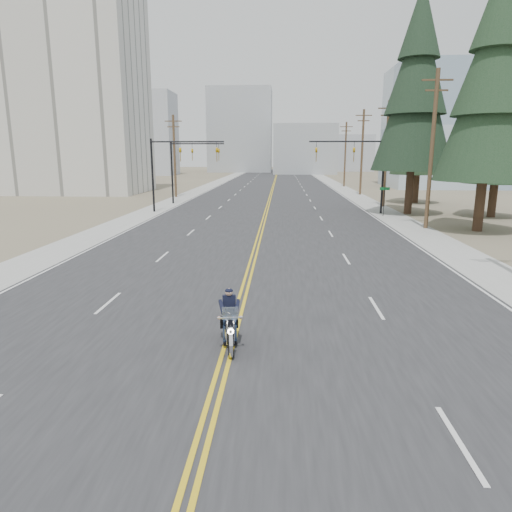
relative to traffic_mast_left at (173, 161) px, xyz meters
name	(u,v)px	position (x,y,z in m)	size (l,w,h in m)	color
ground_plane	(228,351)	(8.98, -32.00, -4.94)	(400.00, 400.00, 0.00)	#776D56
road	(273,186)	(8.98, 38.00, -4.93)	(20.00, 200.00, 0.01)	#303033
sidewalk_left	(209,186)	(-2.52, 38.00, -4.93)	(3.00, 200.00, 0.01)	#A5A5A0
sidewalk_right	(338,186)	(20.48, 38.00, -4.93)	(3.00, 200.00, 0.01)	#A5A5A0
traffic_mast_left	(173,161)	(0.00, 0.00, 0.00)	(7.10, 0.26, 7.00)	black
traffic_mast_right	(362,161)	(17.95, 0.00, 0.00)	(7.10, 0.26, 7.00)	black
traffic_mast_far	(186,160)	(-0.33, 8.00, -0.06)	(6.10, 0.26, 7.00)	black
street_sign	(384,196)	(19.78, -2.00, -3.13)	(0.90, 0.06, 2.62)	black
utility_pole_b	(432,148)	(21.48, -9.00, 1.05)	(2.20, 0.30, 11.50)	brown
utility_pole_c	(386,152)	(21.48, 6.00, 0.79)	(2.20, 0.30, 11.00)	brown
utility_pole_d	(362,151)	(21.48, 21.00, 1.05)	(2.20, 0.30, 11.50)	brown
utility_pole_e	(345,153)	(21.48, 38.00, 0.79)	(2.20, 0.30, 11.00)	brown
utility_pole_left	(174,155)	(-3.52, 16.00, 0.54)	(2.20, 0.30, 10.50)	brown
apartment_block	(76,86)	(-19.02, 23.00, 10.06)	(18.00, 14.00, 30.00)	silver
glass_building	(462,128)	(40.98, 38.00, 5.06)	(24.00, 16.00, 20.00)	#9EB5CC
haze_bldg_a	(149,134)	(-26.02, 83.00, 6.06)	(14.00, 12.00, 22.00)	#B7BCC6
haze_bldg_b	(304,149)	(16.98, 93.00, 2.06)	(18.00, 14.00, 14.00)	#ADB2B7
haze_bldg_c	(433,141)	(48.98, 78.00, 4.06)	(16.00, 12.00, 18.00)	#B7BCC6
haze_bldg_d	(241,131)	(-3.02, 108.00, 8.06)	(20.00, 15.00, 26.00)	#ADB2B7
haze_bldg_e	(350,153)	(33.98, 118.00, 1.06)	(14.00, 14.00, 12.00)	#B7BCC6
haze_bldg_f	(115,146)	(-41.02, 98.00, 3.06)	(12.00, 12.00, 16.00)	#ADB2B7
motorcyclist	(230,319)	(9.00, -31.61, -4.10)	(0.92, 2.14, 1.67)	black
conifer_near	(493,80)	(24.89, -10.03, 5.58)	(6.92, 6.92, 18.31)	#382619
conifer_mid	(502,117)	(29.36, -2.04, 3.73)	(5.66, 5.66, 15.10)	#382619
conifer_tall	(417,84)	(22.48, -0.08, 6.73)	(7.31, 7.31, 20.31)	#382619
conifer_far	(421,119)	(26.02, 10.17, 4.53)	(6.16, 6.16, 16.50)	#382619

